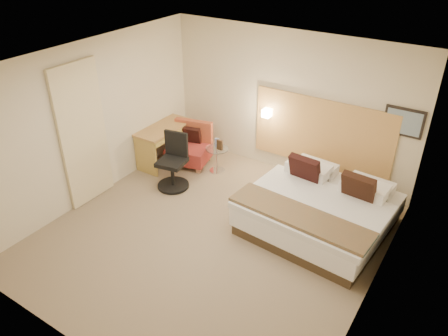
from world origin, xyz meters
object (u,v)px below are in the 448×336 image
Objects in this scene: bed at (320,209)px; desk at (165,134)px; lounge_chair at (190,147)px; desk_chair at (173,166)px; side_table at (217,158)px.

bed is 3.44m from desk.
desk_chair is (0.29, -0.88, 0.09)m from lounge_chair.
lounge_chair is (-2.99, 0.59, -0.00)m from bed.
lounge_chair is 0.75× the size of desk.
lounge_chair is 0.56m from desk.
desk is (-1.08, -0.24, 0.33)m from side_table.
lounge_chair is 0.66m from side_table.
bed is at bearing 6.04° from desk_chair.
desk is at bearing 174.11° from bed.
bed is 4.52× the size of side_table.
lounge_chair is at bearing 29.82° from desk.
desk is at bearing -150.18° from lounge_chair.
side_table is 0.48× the size of desk_chair.
desk is 1.21× the size of desk_chair.
lounge_chair is 1.87× the size of side_table.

